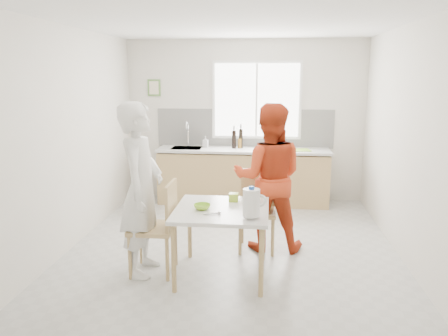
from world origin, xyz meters
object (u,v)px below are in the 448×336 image
Objects in this scene: dining_table at (222,215)px; bowl_white at (252,200)px; chair_left at (159,224)px; milk_jug at (252,202)px; person_white at (142,190)px; person_red at (269,178)px; chair_far at (257,206)px; bowl_green at (202,207)px; wine_bottle_a at (241,138)px; wine_bottle_b at (234,139)px.

bowl_white is (0.30, 0.25, 0.10)m from dining_table.
milk_jug is (1.00, -0.28, 0.35)m from chair_left.
dining_table is 0.40m from bowl_white.
person_white reaches higher than person_red.
dining_table is 1.00× the size of chair_far.
bowl_green is at bearing 83.97° from chair_left.
person_red is 10.30× the size of bowl_green.
bowl_white reaches higher than dining_table.
chair_far is 4.90× the size of bowl_white.
bowl_white is (0.97, 0.25, 0.22)m from chair_left.
person_white is at bearing 166.65° from milk_jug.
person_red is (0.48, 0.82, 0.23)m from dining_table.
chair_left is 0.52m from bowl_green.
wine_bottle_a is 0.12m from wine_bottle_b.
person_white is 6.26× the size of milk_jug.
person_red reaches higher than dining_table.
milk_jug is at bearing 74.33° from chair_left.
person_white is 9.28× the size of bowl_white.
chair_left is 1.46m from person_red.
wine_bottle_a is at bearing 22.19° from wine_bottle_b.
chair_far is at bearing -77.01° from wine_bottle_b.
wine_bottle_b reaches higher than bowl_white.
milk_jug is (1.18, -0.28, -0.02)m from person_white.
chair_far is 3.26× the size of wine_bottle_b.
chair_left is 1.03× the size of chair_far.
wine_bottle_b is (-0.46, 1.98, 0.53)m from chair_far.
chair_left is 0.41m from person_white.
person_red is 2.07m from wine_bottle_b.
chair_left is 3.38× the size of wine_bottle_b.
person_white reaches higher than wine_bottle_b.
chair_left is 0.56× the size of person_red.
wine_bottle_a reaches higher than bowl_white.
dining_table is 3.25× the size of wine_bottle_b.
chair_far is 3.06× the size of wine_bottle_a.
wine_bottle_a is (-0.32, 3.13, 0.17)m from milk_jug.
dining_table is 0.91m from chair_far.
chair_left is at bearing 179.92° from dining_table.
wine_bottle_a is at bearing 166.68° from chair_left.
dining_table is at bearing -87.84° from wine_bottle_b.
chair_left is (-0.67, 0.00, -0.11)m from dining_table.
dining_table is at bearing -140.27° from bowl_white.
chair_far is at bearing -80.30° from wine_bottle_a.
bowl_green is 0.58m from bowl_white.
dining_table is at bearing -113.01° from chair_far.
wine_bottle_b is (0.09, 2.85, 0.29)m from bowl_green.
chair_left is 0.55× the size of person_white.
wine_bottle_a reaches higher than wine_bottle_b.
bowl_white is 2.60m from wine_bottle_b.
person_white is 10.64× the size of bowl_green.
person_white is (-1.21, -0.82, 0.39)m from chair_far.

